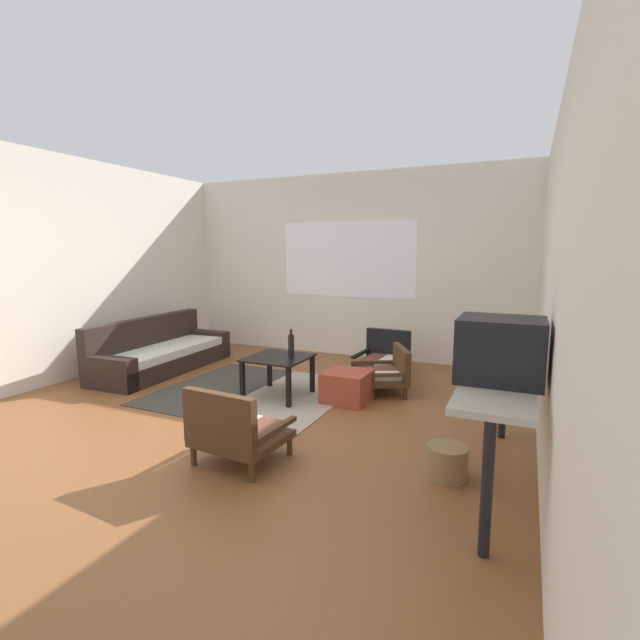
{
  "coord_description": "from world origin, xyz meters",
  "views": [
    {
      "loc": [
        2.45,
        -3.34,
        1.55
      ],
      "look_at": [
        0.38,
        1.2,
        0.81
      ],
      "focal_mm": 25.48,
      "sensor_mm": 36.0,
      "label": 1
    }
  ],
  "objects_px": {
    "ottoman_orange": "(347,386)",
    "console_shelf": "(500,382)",
    "glass_bottle": "(291,345)",
    "crt_television": "(500,349)",
    "clay_vase": "(504,347)",
    "armchair_striped_foreground": "(235,430)",
    "couch": "(161,354)",
    "coffee_table": "(278,364)",
    "armchair_corner": "(385,372)",
    "wicker_basket": "(447,461)",
    "armchair_by_window": "(384,356)"
  },
  "relations": [
    {
      "from": "armchair_corner",
      "to": "glass_bottle",
      "type": "relative_size",
      "value": 2.65
    },
    {
      "from": "coffee_table",
      "to": "wicker_basket",
      "type": "bearing_deg",
      "value": -28.55
    },
    {
      "from": "armchair_corner",
      "to": "glass_bottle",
      "type": "height_order",
      "value": "glass_bottle"
    },
    {
      "from": "coffee_table",
      "to": "armchair_corner",
      "type": "height_order",
      "value": "armchair_corner"
    },
    {
      "from": "console_shelf",
      "to": "clay_vase",
      "type": "relative_size",
      "value": 5.89
    },
    {
      "from": "armchair_striped_foreground",
      "to": "wicker_basket",
      "type": "height_order",
      "value": "armchair_striped_foreground"
    },
    {
      "from": "console_shelf",
      "to": "armchair_by_window",
      "type": "bearing_deg",
      "value": 122.52
    },
    {
      "from": "armchair_corner",
      "to": "wicker_basket",
      "type": "relative_size",
      "value": 2.82
    },
    {
      "from": "armchair_striped_foreground",
      "to": "glass_bottle",
      "type": "relative_size",
      "value": 2.15
    },
    {
      "from": "couch",
      "to": "armchair_by_window",
      "type": "distance_m",
      "value": 2.94
    },
    {
      "from": "armchair_corner",
      "to": "console_shelf",
      "type": "height_order",
      "value": "console_shelf"
    },
    {
      "from": "armchair_corner",
      "to": "crt_television",
      "type": "relative_size",
      "value": 1.63
    },
    {
      "from": "coffee_table",
      "to": "armchair_by_window",
      "type": "height_order",
      "value": "armchair_by_window"
    },
    {
      "from": "coffee_table",
      "to": "console_shelf",
      "type": "distance_m",
      "value": 2.5
    },
    {
      "from": "ottoman_orange",
      "to": "coffee_table",
      "type": "bearing_deg",
      "value": -167.82
    },
    {
      "from": "couch",
      "to": "ottoman_orange",
      "type": "bearing_deg",
      "value": -3.8
    },
    {
      "from": "couch",
      "to": "console_shelf",
      "type": "bearing_deg",
      "value": -17.52
    },
    {
      "from": "crt_television",
      "to": "clay_vase",
      "type": "relative_size",
      "value": 1.62
    },
    {
      "from": "armchair_striped_foreground",
      "to": "ottoman_orange",
      "type": "distance_m",
      "value": 1.69
    },
    {
      "from": "coffee_table",
      "to": "wicker_basket",
      "type": "relative_size",
      "value": 2.23
    },
    {
      "from": "ottoman_orange",
      "to": "couch",
      "type": "bearing_deg",
      "value": 176.2
    },
    {
      "from": "ottoman_orange",
      "to": "console_shelf",
      "type": "height_order",
      "value": "console_shelf"
    },
    {
      "from": "couch",
      "to": "armchair_striped_foreground",
      "type": "distance_m",
      "value": 3.11
    },
    {
      "from": "armchair_corner",
      "to": "coffee_table",
      "type": "bearing_deg",
      "value": -148.02
    },
    {
      "from": "armchair_striped_foreground",
      "to": "clay_vase",
      "type": "height_order",
      "value": "clay_vase"
    },
    {
      "from": "coffee_table",
      "to": "console_shelf",
      "type": "relative_size",
      "value": 0.35
    },
    {
      "from": "coffee_table",
      "to": "glass_bottle",
      "type": "xyz_separation_m",
      "value": [
        0.13,
        0.05,
        0.21
      ]
    },
    {
      "from": "glass_bottle",
      "to": "crt_television",
      "type": "bearing_deg",
      "value": -31.49
    },
    {
      "from": "coffee_table",
      "to": "glass_bottle",
      "type": "bearing_deg",
      "value": 22.3
    },
    {
      "from": "couch",
      "to": "clay_vase",
      "type": "relative_size",
      "value": 6.87
    },
    {
      "from": "couch",
      "to": "armchair_striped_foreground",
      "type": "height_order",
      "value": "couch"
    },
    {
      "from": "armchair_striped_foreground",
      "to": "console_shelf",
      "type": "height_order",
      "value": "console_shelf"
    },
    {
      "from": "armchair_corner",
      "to": "clay_vase",
      "type": "xyz_separation_m",
      "value": [
        1.26,
        -1.36,
        0.65
      ]
    },
    {
      "from": "armchair_striped_foreground",
      "to": "ottoman_orange",
      "type": "relative_size",
      "value": 1.43
    },
    {
      "from": "armchair_striped_foreground",
      "to": "console_shelf",
      "type": "bearing_deg",
      "value": 16.24
    },
    {
      "from": "coffee_table",
      "to": "ottoman_orange",
      "type": "bearing_deg",
      "value": 12.18
    },
    {
      "from": "coffee_table",
      "to": "ottoman_orange",
      "type": "relative_size",
      "value": 1.39
    },
    {
      "from": "console_shelf",
      "to": "crt_television",
      "type": "distance_m",
      "value": 0.37
    },
    {
      "from": "clay_vase",
      "to": "armchair_striped_foreground",
      "type": "bearing_deg",
      "value": -155.91
    },
    {
      "from": "armchair_by_window",
      "to": "console_shelf",
      "type": "distance_m",
      "value": 2.8
    },
    {
      "from": "couch",
      "to": "armchair_striped_foreground",
      "type": "relative_size",
      "value": 3.21
    },
    {
      "from": "armchair_corner",
      "to": "ottoman_orange",
      "type": "distance_m",
      "value": 0.55
    },
    {
      "from": "armchair_by_window",
      "to": "wicker_basket",
      "type": "xyz_separation_m",
      "value": [
        1.18,
        -2.39,
        -0.13
      ]
    },
    {
      "from": "armchair_by_window",
      "to": "glass_bottle",
      "type": "height_order",
      "value": "glass_bottle"
    },
    {
      "from": "coffee_table",
      "to": "armchair_corner",
      "type": "xyz_separation_m",
      "value": [
        1.01,
        0.63,
        -0.13
      ]
    },
    {
      "from": "armchair_striped_foreground",
      "to": "crt_television",
      "type": "distance_m",
      "value": 1.92
    },
    {
      "from": "coffee_table",
      "to": "armchair_corner",
      "type": "relative_size",
      "value": 0.79
    },
    {
      "from": "coffee_table",
      "to": "ottoman_orange",
      "type": "xyz_separation_m",
      "value": [
        0.74,
        0.16,
        -0.2
      ]
    },
    {
      "from": "wicker_basket",
      "to": "glass_bottle",
      "type": "bearing_deg",
      "value": 148.5
    },
    {
      "from": "console_shelf",
      "to": "clay_vase",
      "type": "xyz_separation_m",
      "value": [
        0.0,
        0.27,
        0.18
      ]
    }
  ]
}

